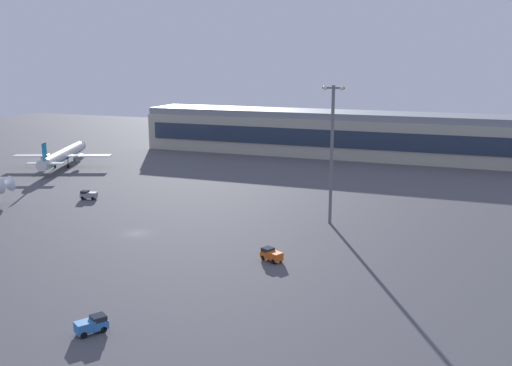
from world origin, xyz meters
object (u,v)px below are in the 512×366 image
Objects in this scene: baggage_tractor at (88,195)px; apron_light_west at (332,147)px; airplane_mid_apron at (63,155)px; cargo_loader at (271,255)px; maintenance_van at (92,325)px.

baggage_tractor is 0.15× the size of apron_light_west.
apron_light_west is (99.43, -34.02, 12.98)m from airplane_mid_apron.
airplane_mid_apron is at bearing 84.18° from cargo_loader.
apron_light_west is (63.62, 0.60, 15.81)m from baggage_tractor.
apron_light_west is (4.12, 27.44, 15.81)m from cargo_loader.
cargo_loader is at bearing -98.54° from apron_light_west.
baggage_tractor is 77.05m from maintenance_van.
airplane_mid_apron reaches higher than cargo_loader.
baggage_tractor is 0.99× the size of maintenance_van.
cargo_loader is (95.31, -61.46, -2.83)m from airplane_mid_apron.
airplane_mid_apron reaches higher than baggage_tractor.
airplane_mid_apron is at bearing 31.42° from baggage_tractor.
airplane_mid_apron is 8.83× the size of baggage_tractor.
airplane_mid_apron is 8.75× the size of maintenance_van.
maintenance_van is 0.15× the size of apron_light_west.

